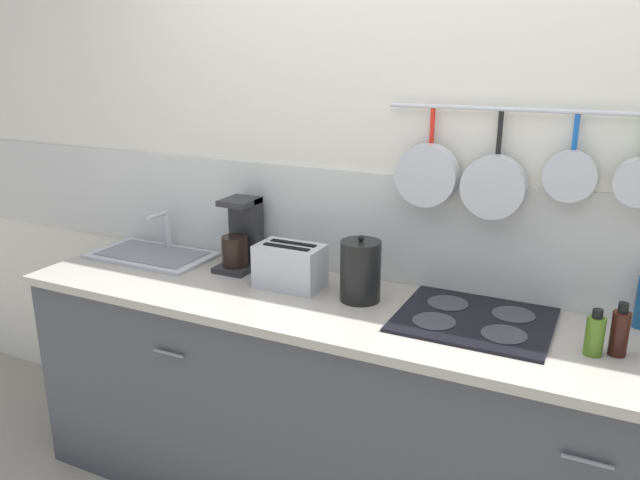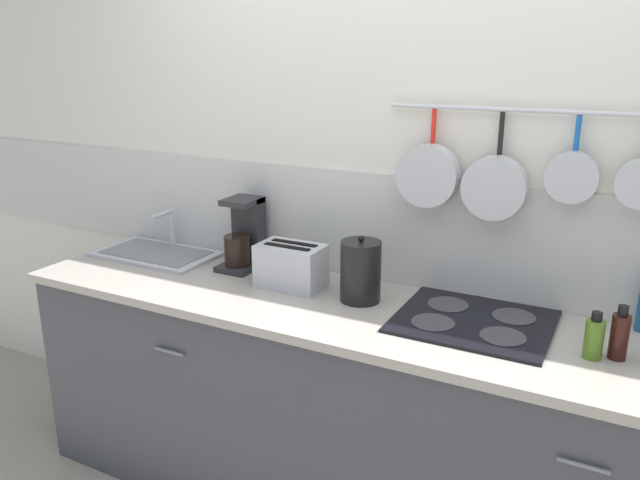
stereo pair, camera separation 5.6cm
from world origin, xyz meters
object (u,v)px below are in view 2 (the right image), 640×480
at_px(coffee_maker, 244,238).
at_px(bottle_hot_sauce, 594,338).
at_px(toaster, 291,266).
at_px(bottle_cooking_wine, 619,335).
at_px(kettle, 361,271).

distance_m(coffee_maker, bottle_hot_sauce, 1.46).
bearing_deg(toaster, bottle_hot_sauce, -4.94).
bearing_deg(bottle_cooking_wine, bottle_hot_sauce, -155.18).
relative_size(coffee_maker, bottle_cooking_wine, 1.76).
height_order(kettle, bottle_hot_sauce, kettle).
height_order(toaster, bottle_cooking_wine, toaster).
distance_m(kettle, bottle_cooking_wine, 0.90).
distance_m(toaster, bottle_cooking_wine, 1.21).
bearing_deg(bottle_hot_sauce, bottle_cooking_wine, 24.82).
xyz_separation_m(kettle, bottle_hot_sauce, (0.83, -0.09, -0.05)).
xyz_separation_m(kettle, bottle_cooking_wine, (0.90, -0.06, -0.04)).
distance_m(coffee_maker, toaster, 0.33).
distance_m(coffee_maker, kettle, 0.63).
bearing_deg(kettle, coffee_maker, 168.54).
bearing_deg(kettle, bottle_cooking_wine, -3.94).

